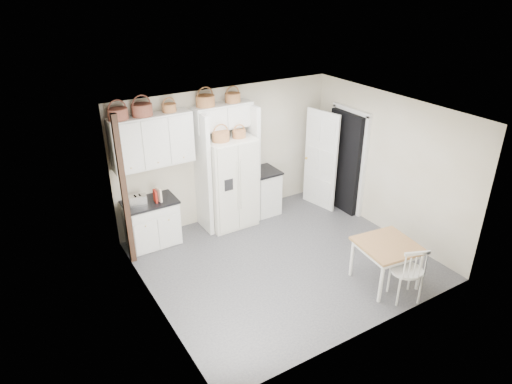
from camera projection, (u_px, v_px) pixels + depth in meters
floor at (283, 261)px, 7.84m from camera, size 4.50×4.50×0.00m
ceiling at (288, 114)px, 6.71m from camera, size 4.50×4.50×0.00m
wall_back at (227, 154)px, 8.81m from camera, size 4.50×0.00×4.50m
wall_left at (150, 230)px, 6.22m from camera, size 0.00×4.00×4.00m
wall_right at (387, 165)px, 8.33m from camera, size 0.00×4.00×4.00m
refrigerator at (229, 182)px, 8.66m from camera, size 0.91×0.73×1.76m
base_cab_left at (152, 223)px, 8.17m from camera, size 0.89×0.56×0.82m
base_cab_right at (264, 192)px, 9.27m from camera, size 0.50×0.60×0.88m
dining_table at (385, 263)px, 7.16m from camera, size 0.95×0.95×0.71m
windsor_chair at (407, 270)px, 6.75m from camera, size 0.62×0.59×0.99m
counter_left at (150, 202)px, 7.99m from camera, size 0.92×0.60×0.04m
counter_right at (264, 171)px, 9.07m from camera, size 0.54×0.64×0.04m
toaster at (138, 201)px, 7.77m from camera, size 0.32×0.22×0.20m
cookbook_red at (155, 196)px, 7.91m from camera, size 0.04×0.15×0.22m
cookbook_cream at (159, 195)px, 7.93m from camera, size 0.07×0.17×0.25m
basket_upper_a at (118, 114)px, 7.24m from camera, size 0.32×0.32×0.18m
basket_upper_b at (142, 110)px, 7.42m from camera, size 0.34×0.34×0.20m
basket_upper_c at (169, 108)px, 7.66m from camera, size 0.24×0.24×0.14m
basket_bridge_a at (205, 101)px, 7.96m from camera, size 0.34×0.34×0.19m
basket_bridge_b at (233, 98)px, 8.22m from camera, size 0.29×0.29×0.16m
basket_fridge_a at (221, 136)px, 8.07m from camera, size 0.32×0.32×0.17m
basket_fridge_b at (239, 134)px, 8.25m from camera, size 0.25×0.25×0.13m
upper_cabinet at (152, 141)px, 7.72m from camera, size 1.40×0.34×0.90m
bridge_cabinet at (223, 116)px, 8.25m from camera, size 1.12×0.34×0.45m
fridge_panel_left at (203, 174)px, 8.34m from camera, size 0.08×0.60×2.30m
fridge_panel_right at (251, 163)px, 8.82m from camera, size 0.08×0.60×2.30m
trim_post at (124, 193)px, 7.28m from camera, size 0.09×0.09×2.60m
doorway_void at (345, 162)px, 9.17m from camera, size 0.18×0.85×2.05m
door_slab at (321, 160)px, 9.26m from camera, size 0.21×0.79×2.05m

